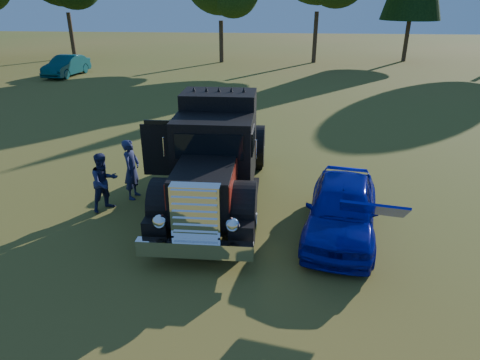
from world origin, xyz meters
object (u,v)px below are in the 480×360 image
(diamond_t_truck, at_px, (216,161))
(distant_teal_car, at_px, (66,66))
(hotrod_coupe, at_px, (342,208))
(spectator_far, at_px, (104,182))
(spectator_near, at_px, (132,169))

(diamond_t_truck, xyz_separation_m, distant_teal_car, (-13.64, 19.47, -0.57))
(diamond_t_truck, bearing_deg, hotrod_coupe, -23.72)
(hotrod_coupe, xyz_separation_m, distant_teal_car, (-16.94, 20.92, 0.00))
(diamond_t_truck, height_order, spectator_far, diamond_t_truck)
(hotrod_coupe, relative_size, spectator_far, 2.71)
(hotrod_coupe, bearing_deg, spectator_far, 173.01)
(hotrod_coupe, height_order, spectator_far, hotrod_coupe)
(hotrod_coupe, height_order, distant_teal_car, hotrod_coupe)
(diamond_t_truck, distance_m, hotrod_coupe, 3.65)
(spectator_near, xyz_separation_m, distant_teal_car, (-11.19, 19.35, -0.17))
(diamond_t_truck, bearing_deg, spectator_near, 177.20)
(hotrod_coupe, distance_m, distant_teal_car, 26.92)
(hotrod_coupe, distance_m, spectator_near, 5.97)
(hotrod_coupe, bearing_deg, diamond_t_truck, 156.28)
(spectator_far, relative_size, distant_teal_car, 0.38)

